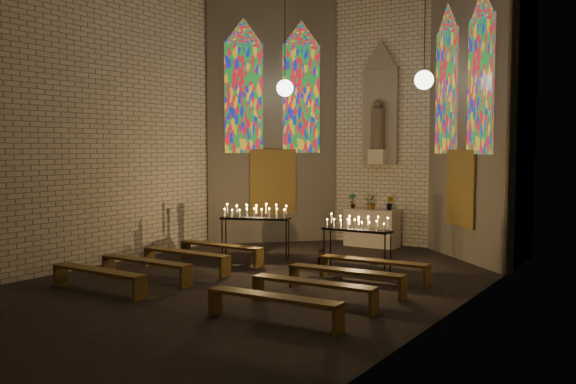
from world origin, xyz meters
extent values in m
plane|color=black|center=(0.00, 0.00, 0.00)|extent=(12.00, 12.00, 0.00)
cube|color=beige|center=(0.00, 6.00, 3.50)|extent=(8.00, 0.02, 7.00)
cube|color=beige|center=(-4.00, 0.00, 3.50)|extent=(0.02, 12.00, 7.00)
cube|color=beige|center=(4.00, 0.00, 3.50)|extent=(0.02, 12.00, 7.00)
cube|color=beige|center=(-2.75, 4.75, 3.50)|extent=(2.72, 2.72, 7.00)
cube|color=beige|center=(2.75, 4.75, 3.50)|extent=(2.72, 2.72, 7.00)
cube|color=#4C3F8C|center=(-3.21, 4.06, 4.00)|extent=(0.78, 0.78, 3.00)
cube|color=#4C3F8C|center=(-2.06, 5.21, 4.00)|extent=(0.78, 0.78, 3.00)
cube|color=#4C3F8C|center=(2.06, 5.21, 4.00)|extent=(0.78, 0.78, 3.00)
cube|color=#4C3F8C|center=(3.21, 4.06, 4.00)|extent=(0.78, 0.78, 3.00)
cube|color=brown|center=(-2.63, 4.63, 1.70)|extent=(0.95, 0.95, 1.80)
cube|color=brown|center=(2.63, 4.63, 1.70)|extent=(0.95, 0.95, 1.80)
cube|color=gray|center=(0.00, 5.92, 3.50)|extent=(1.00, 0.12, 2.60)
cone|color=gray|center=(0.00, 5.92, 5.15)|extent=(1.00, 1.00, 0.80)
cube|color=beige|center=(0.00, 5.78, 2.40)|extent=(0.45, 0.30, 0.40)
cylinder|color=brown|center=(0.00, 5.78, 3.15)|extent=(0.36, 0.36, 1.10)
sphere|color=brown|center=(0.00, 5.78, 3.80)|extent=(0.26, 0.26, 0.26)
sphere|color=white|center=(-1.90, 4.10, 4.20)|extent=(0.44, 0.44, 0.44)
cylinder|color=black|center=(-1.90, 4.10, 5.60)|extent=(0.02, 0.02, 2.80)
sphere|color=white|center=(1.90, 4.10, 4.20)|extent=(0.44, 0.44, 0.44)
cylinder|color=black|center=(1.90, 4.10, 5.60)|extent=(0.02, 0.02, 2.80)
cube|color=beige|center=(0.00, 5.45, 0.50)|extent=(1.40, 0.60, 1.00)
imported|color=#4C723F|center=(-0.55, 5.38, 1.20)|extent=(0.23, 0.16, 0.41)
imported|color=#4C723F|center=(0.02, 5.38, 1.20)|extent=(0.36, 0.31, 0.39)
imported|color=#4C723F|center=(0.49, 5.51, 1.18)|extent=(0.22, 0.19, 0.37)
imported|color=#4C723F|center=(0.19, 2.36, 0.20)|extent=(0.29, 0.29, 0.39)
cube|color=black|center=(-1.58, 2.28, 0.96)|extent=(1.70, 0.97, 0.05)
cylinder|color=black|center=(-2.25, 1.85, 0.47)|extent=(0.03, 0.03, 0.94)
cylinder|color=black|center=(-0.79, 2.42, 0.47)|extent=(0.03, 0.03, 0.94)
cylinder|color=black|center=(-2.36, 2.14, 0.47)|extent=(0.03, 0.03, 0.94)
cylinder|color=black|center=(-0.91, 2.71, 0.47)|extent=(0.03, 0.03, 0.94)
cube|color=black|center=(1.17, 2.14, 0.88)|extent=(1.54, 0.38, 0.05)
cylinder|color=black|center=(0.45, 2.00, 0.43)|extent=(0.03, 0.03, 0.86)
cylinder|color=black|center=(1.89, 1.99, 0.43)|extent=(0.03, 0.03, 0.86)
cylinder|color=black|center=(0.45, 2.28, 0.43)|extent=(0.03, 0.03, 0.86)
cylinder|color=black|center=(1.90, 2.27, 0.43)|extent=(0.03, 0.03, 0.86)
cube|color=#4F3916|center=(-1.92, 1.38, 0.40)|extent=(2.24, 0.38, 0.05)
cube|color=#4F3916|center=(-3.01, 1.41, 0.20)|extent=(0.06, 0.31, 0.40)
cube|color=#4F3916|center=(-0.83, 1.34, 0.20)|extent=(0.06, 0.31, 0.40)
cube|color=#4F3916|center=(1.92, 1.38, 0.40)|extent=(2.24, 0.38, 0.05)
cube|color=#4F3916|center=(0.83, 1.34, 0.20)|extent=(0.06, 0.31, 0.40)
cube|color=#4F3916|center=(3.01, 1.41, 0.20)|extent=(0.06, 0.31, 0.40)
cube|color=#4F3916|center=(-1.92, 0.18, 0.40)|extent=(2.24, 0.38, 0.05)
cube|color=#4F3916|center=(-3.01, 0.21, 0.20)|extent=(0.06, 0.31, 0.40)
cube|color=#4F3916|center=(-0.83, 0.14, 0.20)|extent=(0.06, 0.31, 0.40)
cube|color=#4F3916|center=(1.92, 0.18, 0.40)|extent=(2.24, 0.38, 0.05)
cube|color=#4F3916|center=(0.83, 0.14, 0.20)|extent=(0.06, 0.31, 0.40)
cube|color=#4F3916|center=(3.01, 0.21, 0.20)|extent=(0.06, 0.31, 0.40)
cube|color=#4F3916|center=(-1.92, -1.02, 0.40)|extent=(2.24, 0.38, 0.05)
cube|color=#4F3916|center=(-3.01, -0.99, 0.20)|extent=(0.06, 0.31, 0.40)
cube|color=#4F3916|center=(-0.83, -1.06, 0.20)|extent=(0.06, 0.31, 0.40)
cube|color=#4F3916|center=(1.92, -1.02, 0.40)|extent=(2.24, 0.38, 0.05)
cube|color=#4F3916|center=(0.83, -1.06, 0.20)|extent=(0.06, 0.31, 0.40)
cube|color=#4F3916|center=(3.01, -0.99, 0.20)|extent=(0.06, 0.31, 0.40)
cube|color=#4F3916|center=(-1.92, -2.22, 0.40)|extent=(2.24, 0.38, 0.05)
cube|color=#4F3916|center=(-3.01, -2.19, 0.20)|extent=(0.06, 0.31, 0.40)
cube|color=#4F3916|center=(-0.83, -2.26, 0.20)|extent=(0.06, 0.31, 0.40)
cube|color=#4F3916|center=(1.92, -2.22, 0.40)|extent=(2.24, 0.38, 0.05)
cube|color=#4F3916|center=(0.83, -2.26, 0.20)|extent=(0.06, 0.31, 0.40)
cube|color=#4F3916|center=(3.01, -2.19, 0.20)|extent=(0.06, 0.31, 0.40)
camera|label=1|loc=(7.19, -10.16, 2.65)|focal=40.00mm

